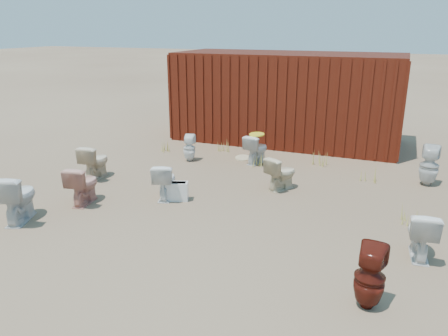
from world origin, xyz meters
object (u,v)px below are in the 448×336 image
at_px(toilet_back_beige_left, 95,162).
at_px(toilet_front_pink, 83,184).
at_px(toilet_back_yellowlid, 256,149).
at_px(toilet_back_e, 429,166).
at_px(toilet_front_a, 17,197).
at_px(shipping_container, 287,98).
at_px(toilet_front_e, 421,233).
at_px(toilet_back_a, 189,148).
at_px(loose_tank, 175,191).
at_px(toilet_front_maroon, 370,277).
at_px(toilet_back_beige_right, 281,173).
at_px(toilet_front_c, 165,181).

bearing_deg(toilet_back_beige_left, toilet_front_pink, 114.75).
height_order(toilet_back_yellowlid, toilet_back_e, toilet_back_e).
xyz_separation_m(toilet_front_a, toilet_back_yellowlid, (2.63, 4.53, -0.07)).
bearing_deg(shipping_container, toilet_back_beige_left, -121.64).
distance_m(toilet_front_e, toilet_back_a, 5.77).
distance_m(shipping_container, toilet_front_e, 6.70).
xyz_separation_m(toilet_back_beige_left, toilet_back_yellowlid, (2.81, 2.31, -0.02)).
bearing_deg(toilet_back_e, toilet_back_beige_left, 23.74).
height_order(shipping_container, toilet_back_a, shipping_container).
bearing_deg(toilet_front_e, loose_tank, -12.87).
height_order(toilet_back_beige_left, loose_tank, toilet_back_beige_left).
height_order(toilet_front_a, toilet_front_e, toilet_front_a).
distance_m(toilet_back_a, loose_tank, 2.48).
relative_size(toilet_back_beige_left, loose_tank, 1.46).
relative_size(shipping_container, toilet_back_a, 9.40).
bearing_deg(toilet_back_e, toilet_front_maroon, 85.83).
bearing_deg(toilet_back_beige_right, toilet_back_e, -124.00).
distance_m(toilet_front_a, toilet_front_pink, 1.13).
xyz_separation_m(toilet_back_beige_left, loose_tank, (2.14, -0.46, -0.19)).
relative_size(toilet_front_a, toilet_front_maroon, 1.07).
bearing_deg(toilet_front_a, toilet_front_maroon, 155.92).
bearing_deg(toilet_back_yellowlid, loose_tank, 91.31).
bearing_deg(toilet_front_e, toilet_back_beige_right, -41.98).
height_order(toilet_front_pink, toilet_front_e, toilet_front_pink).
distance_m(shipping_container, toilet_front_a, 7.47).
bearing_deg(toilet_front_pink, loose_tank, -162.87).
xyz_separation_m(toilet_back_e, loose_tank, (-4.36, -2.65, -0.24)).
relative_size(toilet_front_c, toilet_front_e, 0.98).
height_order(toilet_front_c, toilet_front_e, toilet_front_e).
bearing_deg(shipping_container, toilet_front_c, -100.72).
relative_size(toilet_back_a, toilet_back_beige_left, 0.88).
bearing_deg(toilet_back_beige_right, toilet_front_c, 63.29).
bearing_deg(toilet_front_c, toilet_back_beige_right, -164.48).
distance_m(shipping_container, toilet_back_yellowlid, 2.54).
bearing_deg(toilet_back_beige_right, shipping_container, -47.38).
distance_m(toilet_front_pink, toilet_front_c, 1.47).
height_order(toilet_front_e, toilet_back_beige_left, toilet_back_beige_left).
height_order(toilet_back_a, toilet_back_yellowlid, toilet_back_yellowlid).
bearing_deg(toilet_front_maroon, toilet_front_a, 3.28).
relative_size(toilet_front_pink, toilet_back_yellowlid, 1.05).
bearing_deg(toilet_front_c, toilet_back_yellowlid, -126.44).
bearing_deg(toilet_front_e, shipping_container, -64.60).
bearing_deg(toilet_back_e, loose_tank, 36.44).
xyz_separation_m(toilet_front_e, toilet_back_beige_right, (-2.49, 1.85, -0.02)).
xyz_separation_m(toilet_front_pink, toilet_front_maroon, (5.05, -1.29, 0.03)).
xyz_separation_m(toilet_back_beige_right, loose_tank, (-1.67, -1.30, -0.16)).
relative_size(toilet_front_pink, toilet_back_e, 0.87).
distance_m(toilet_front_pink, toilet_front_e, 5.62).
bearing_deg(toilet_front_a, shipping_container, -132.62).
bearing_deg(toilet_back_yellowlid, toilet_back_e, -166.89).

